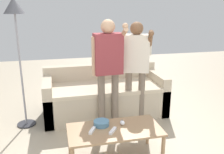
% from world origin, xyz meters
% --- Properties ---
extents(couch, '(1.99, 0.91, 0.78)m').
position_xyz_m(couch, '(0.09, 1.33, 0.30)').
color(couch, '#B7A88E').
rests_on(couch, ground).
extents(coffee_table, '(1.09, 0.54, 0.40)m').
position_xyz_m(coffee_table, '(-0.07, -0.02, 0.36)').
color(coffee_table, '#997551').
rests_on(coffee_table, ground).
extents(snack_bowl, '(0.19, 0.19, 0.06)m').
position_xyz_m(snack_bowl, '(-0.20, 0.10, 0.43)').
color(snack_bowl, teal).
rests_on(snack_bowl, coffee_table).
extents(game_remote_nunchuk, '(0.06, 0.09, 0.05)m').
position_xyz_m(game_remote_nunchuk, '(0.05, 0.06, 0.43)').
color(game_remote_nunchuk, white).
rests_on(game_remote_nunchuk, coffee_table).
extents(floor_lamp, '(0.29, 0.29, 1.89)m').
position_xyz_m(floor_lamp, '(-1.19, 1.16, 1.60)').
color(floor_lamp, '#2D2D33').
rests_on(floor_lamp, ground).
extents(player_right, '(0.44, 0.45, 1.56)m').
position_xyz_m(player_right, '(0.49, 0.91, 0.98)').
color(player_right, '#756656').
rests_on(player_right, ground).
extents(player_center, '(0.48, 0.31, 1.61)m').
position_xyz_m(player_center, '(0.04, 0.81, 1.01)').
color(player_center, '#756656').
rests_on(player_center, ground).
extents(game_remote_wand_near, '(0.12, 0.15, 0.03)m').
position_xyz_m(game_remote_wand_near, '(-0.11, -0.09, 0.42)').
color(game_remote_wand_near, white).
rests_on(game_remote_wand_near, coffee_table).
extents(game_remote_wand_far, '(0.10, 0.15, 0.03)m').
position_xyz_m(game_remote_wand_far, '(-0.34, -0.03, 0.42)').
color(game_remote_wand_far, white).
rests_on(game_remote_wand_far, coffee_table).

